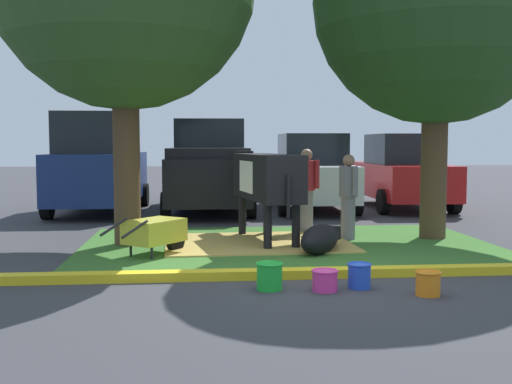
{
  "coord_description": "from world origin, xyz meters",
  "views": [
    {
      "loc": [
        -1.52,
        -8.02,
        1.78
      ],
      "look_at": [
        -0.47,
        2.97,
        0.9
      ],
      "focal_mm": 43.33,
      "sensor_mm": 36.0,
      "label": 1
    }
  ],
  "objects_px": {
    "person_handler": "(348,195)",
    "person_visitor_near": "(307,188)",
    "bucket_pink": "(325,280)",
    "bucket_green": "(269,276)",
    "bucket_blue": "(359,275)",
    "pickup_truck_black": "(209,168)",
    "cow_holstein": "(266,177)",
    "sedan_blue": "(311,173)",
    "suv_dark_grey": "(100,163)",
    "shade_tree_right": "(438,0)",
    "wheelbarrow": "(155,232)",
    "sedan_red": "(402,172)",
    "calf_lying": "(320,239)",
    "bucket_orange": "(428,283)"
  },
  "relations": [
    {
      "from": "calf_lying",
      "to": "bucket_orange",
      "type": "height_order",
      "value": "calf_lying"
    },
    {
      "from": "bucket_orange",
      "to": "suv_dark_grey",
      "type": "distance_m",
      "value": 10.69
    },
    {
      "from": "person_visitor_near",
      "to": "bucket_pink",
      "type": "bearing_deg",
      "value": -97.44
    },
    {
      "from": "sedan_blue",
      "to": "bucket_green",
      "type": "bearing_deg",
      "value": -103.72
    },
    {
      "from": "bucket_green",
      "to": "sedan_blue",
      "type": "relative_size",
      "value": 0.08
    },
    {
      "from": "pickup_truck_black",
      "to": "sedan_blue",
      "type": "height_order",
      "value": "pickup_truck_black"
    },
    {
      "from": "calf_lying",
      "to": "bucket_pink",
      "type": "bearing_deg",
      "value": -100.13
    },
    {
      "from": "sedan_blue",
      "to": "pickup_truck_black",
      "type": "bearing_deg",
      "value": 177.27
    },
    {
      "from": "sedan_red",
      "to": "bucket_green",
      "type": "bearing_deg",
      "value": -117.54
    },
    {
      "from": "pickup_truck_black",
      "to": "bucket_blue",
      "type": "bearing_deg",
      "value": -79.6
    },
    {
      "from": "calf_lying",
      "to": "sedan_red",
      "type": "relative_size",
      "value": 0.29
    },
    {
      "from": "sedan_blue",
      "to": "person_handler",
      "type": "bearing_deg",
      "value": -93.09
    },
    {
      "from": "suv_dark_grey",
      "to": "pickup_truck_black",
      "type": "relative_size",
      "value": 0.85
    },
    {
      "from": "suv_dark_grey",
      "to": "shade_tree_right",
      "type": "bearing_deg",
      "value": -36.86
    },
    {
      "from": "cow_holstein",
      "to": "pickup_truck_black",
      "type": "bearing_deg",
      "value": 99.65
    },
    {
      "from": "wheelbarrow",
      "to": "sedan_red",
      "type": "distance_m",
      "value": 9.08
    },
    {
      "from": "person_handler",
      "to": "cow_holstein",
      "type": "bearing_deg",
      "value": -179.41
    },
    {
      "from": "shade_tree_right",
      "to": "bucket_pink",
      "type": "xyz_separation_m",
      "value": [
        -2.83,
        -3.82,
        -4.22
      ]
    },
    {
      "from": "person_handler",
      "to": "person_visitor_near",
      "type": "bearing_deg",
      "value": 121.93
    },
    {
      "from": "calf_lying",
      "to": "person_visitor_near",
      "type": "height_order",
      "value": "person_visitor_near"
    },
    {
      "from": "bucket_orange",
      "to": "calf_lying",
      "type": "bearing_deg",
      "value": 104.24
    },
    {
      "from": "sedan_blue",
      "to": "sedan_red",
      "type": "bearing_deg",
      "value": 3.22
    },
    {
      "from": "bucket_blue",
      "to": "pickup_truck_black",
      "type": "relative_size",
      "value": 0.06
    },
    {
      "from": "pickup_truck_black",
      "to": "bucket_pink",
      "type": "bearing_deg",
      "value": -82.48
    },
    {
      "from": "bucket_orange",
      "to": "pickup_truck_black",
      "type": "bearing_deg",
      "value": 103.99
    },
    {
      "from": "sedan_red",
      "to": "calf_lying",
      "type": "bearing_deg",
      "value": -118.36
    },
    {
      "from": "person_handler",
      "to": "sedan_blue",
      "type": "distance_m",
      "value": 5.18
    },
    {
      "from": "wheelbarrow",
      "to": "suv_dark_grey",
      "type": "distance_m",
      "value": 6.74
    },
    {
      "from": "bucket_pink",
      "to": "bucket_green",
      "type": "bearing_deg",
      "value": 168.9
    },
    {
      "from": "wheelbarrow",
      "to": "person_handler",
      "type": "bearing_deg",
      "value": 20.61
    },
    {
      "from": "person_visitor_near",
      "to": "sedan_red",
      "type": "xyz_separation_m",
      "value": [
        3.41,
        4.35,
        0.09
      ]
    },
    {
      "from": "bucket_orange",
      "to": "suv_dark_grey",
      "type": "height_order",
      "value": "suv_dark_grey"
    },
    {
      "from": "calf_lying",
      "to": "bucket_orange",
      "type": "relative_size",
      "value": 4.16
    },
    {
      "from": "suv_dark_grey",
      "to": "bucket_green",
      "type": "bearing_deg",
      "value": -69.18
    },
    {
      "from": "bucket_blue",
      "to": "pickup_truck_black",
      "type": "bearing_deg",
      "value": 100.4
    },
    {
      "from": "person_handler",
      "to": "sedan_red",
      "type": "distance_m",
      "value": 6.01
    },
    {
      "from": "bucket_orange",
      "to": "bucket_blue",
      "type": "bearing_deg",
      "value": 147.9
    },
    {
      "from": "bucket_orange",
      "to": "sedan_red",
      "type": "xyz_separation_m",
      "value": [
        2.88,
        9.46,
        0.83
      ]
    },
    {
      "from": "bucket_pink",
      "to": "cow_holstein",
      "type": "bearing_deg",
      "value": 94.49
    },
    {
      "from": "wheelbarrow",
      "to": "bucket_orange",
      "type": "distance_m",
      "value": 4.4
    },
    {
      "from": "person_visitor_near",
      "to": "shade_tree_right",
      "type": "bearing_deg",
      "value": -23.27
    },
    {
      "from": "shade_tree_right",
      "to": "person_visitor_near",
      "type": "xyz_separation_m",
      "value": [
        -2.21,
        0.95,
        -3.46
      ]
    },
    {
      "from": "sedan_red",
      "to": "suv_dark_grey",
      "type": "bearing_deg",
      "value": -178.81
    },
    {
      "from": "shade_tree_right",
      "to": "sedan_blue",
      "type": "distance_m",
      "value": 6.3
    },
    {
      "from": "sedan_red",
      "to": "person_visitor_near",
      "type": "bearing_deg",
      "value": -128.1
    },
    {
      "from": "wheelbarrow",
      "to": "bucket_blue",
      "type": "relative_size",
      "value": 4.64
    },
    {
      "from": "bucket_pink",
      "to": "suv_dark_grey",
      "type": "relative_size",
      "value": 0.07
    },
    {
      "from": "person_handler",
      "to": "bucket_green",
      "type": "distance_m",
      "value": 4.19
    },
    {
      "from": "bucket_pink",
      "to": "bucket_blue",
      "type": "xyz_separation_m",
      "value": [
        0.45,
        0.11,
        0.03
      ]
    },
    {
      "from": "bucket_green",
      "to": "suv_dark_grey",
      "type": "xyz_separation_m",
      "value": [
        -3.36,
        8.83,
        1.1
      ]
    }
  ]
}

